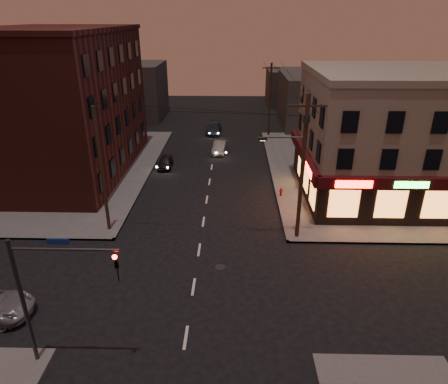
{
  "coord_description": "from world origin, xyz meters",
  "views": [
    {
      "loc": [
        2.25,
        -18.92,
        14.47
      ],
      "look_at": [
        1.62,
        6.45,
        3.2
      ],
      "focal_mm": 32.0,
      "sensor_mm": 36.0,
      "label": 1
    }
  ],
  "objects_px": {
    "sedan_near": "(165,162)",
    "sedan_mid": "(220,147)",
    "fire_hydrant": "(281,191)",
    "sedan_far": "(214,128)"
  },
  "relations": [
    {
      "from": "sedan_near",
      "to": "sedan_mid",
      "type": "height_order",
      "value": "sedan_mid"
    },
    {
      "from": "sedan_far",
      "to": "fire_hydrant",
      "type": "bearing_deg",
      "value": -68.48
    },
    {
      "from": "fire_hydrant",
      "to": "sedan_mid",
      "type": "bearing_deg",
      "value": 115.34
    },
    {
      "from": "sedan_near",
      "to": "fire_hydrant",
      "type": "xyz_separation_m",
      "value": [
        11.19,
        -7.1,
        -0.05
      ]
    },
    {
      "from": "sedan_mid",
      "to": "fire_hydrant",
      "type": "relative_size",
      "value": 5.46
    },
    {
      "from": "sedan_near",
      "to": "sedan_far",
      "type": "bearing_deg",
      "value": 70.21
    },
    {
      "from": "sedan_near",
      "to": "sedan_far",
      "type": "height_order",
      "value": "sedan_far"
    },
    {
      "from": "sedan_near",
      "to": "sedan_mid",
      "type": "xyz_separation_m",
      "value": [
        5.45,
        5.01,
        0.05
      ]
    },
    {
      "from": "sedan_mid",
      "to": "sedan_far",
      "type": "relative_size",
      "value": 0.85
    },
    {
      "from": "sedan_near",
      "to": "sedan_mid",
      "type": "relative_size",
      "value": 0.89
    }
  ]
}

